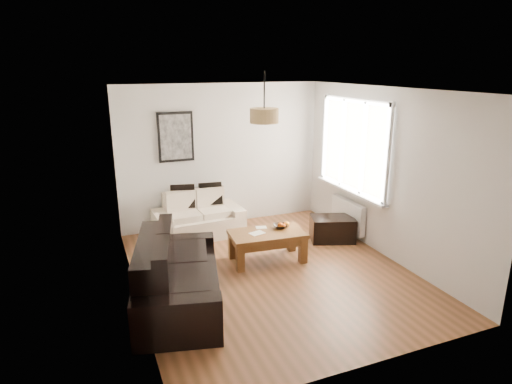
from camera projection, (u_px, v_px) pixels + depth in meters
name	position (u px, v px, depth m)	size (l,w,h in m)	color
floor	(271.00, 272.00, 6.36)	(4.50, 4.50, 0.00)	brown
ceiling	(273.00, 89.00, 5.63)	(3.80, 4.50, 0.00)	white
wall_back	(222.00, 156.00, 8.00)	(3.80, 0.04, 2.60)	silver
wall_front	(372.00, 247.00, 3.99)	(3.80, 0.04, 2.60)	silver
wall_left	(130.00, 202.00, 5.31)	(0.04, 4.50, 2.60)	silver
wall_right	(385.00, 174.00, 6.68)	(0.04, 4.50, 2.60)	silver
window_bay	(354.00, 146.00, 7.29)	(0.14, 1.90, 1.60)	white
radiator	(348.00, 215.00, 7.62)	(0.10, 0.90, 0.52)	white
poster	(176.00, 137.00, 7.55)	(0.62, 0.04, 0.87)	black
pendant_shade	(264.00, 116.00, 6.00)	(0.40, 0.40, 0.20)	tan
loveseat_cream	(198.00, 215.00, 7.62)	(1.50, 0.82, 0.75)	beige
sofa_leather	(178.00, 272.00, 5.40)	(1.98, 0.96, 0.85)	black
coffee_table	(267.00, 246.00, 6.67)	(1.13, 0.62, 0.46)	brown
ottoman	(332.00, 229.00, 7.44)	(0.73, 0.47, 0.42)	black
cushion_left	(183.00, 196.00, 7.61)	(0.42, 0.13, 0.42)	black
cushion_right	(211.00, 194.00, 7.79)	(0.40, 0.12, 0.40)	black
fruit_bowl	(280.00, 226.00, 6.78)	(0.23, 0.23, 0.06)	black
orange_a	(284.00, 226.00, 6.75)	(0.07, 0.07, 0.07)	#E25713
orange_b	(287.00, 224.00, 6.81)	(0.09, 0.09, 0.09)	orange
orange_c	(280.00, 225.00, 6.78)	(0.08, 0.08, 0.08)	orange
papers	(257.00, 233.00, 6.56)	(0.22, 0.15, 0.01)	silver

